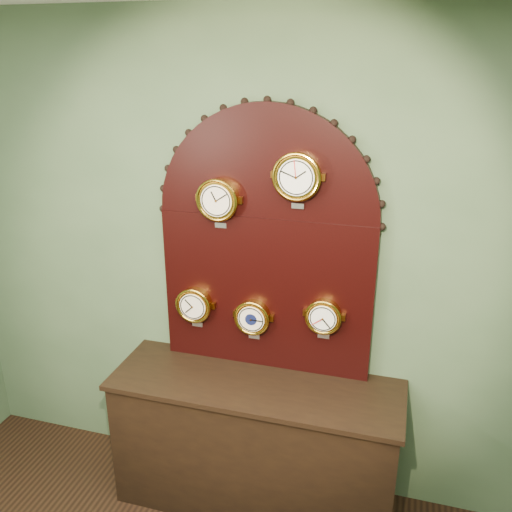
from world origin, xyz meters
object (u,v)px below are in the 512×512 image
(display_board, at_px, (266,236))
(hygrometer, at_px, (194,305))
(arabic_clock, at_px, (297,176))
(barometer, at_px, (253,317))
(tide_clock, at_px, (324,316))
(shop_counter, at_px, (255,445))
(roman_clock, at_px, (218,200))

(display_board, height_order, hygrometer, display_board)
(arabic_clock, xyz_separation_m, hygrometer, (-0.59, 0.00, -0.79))
(hygrometer, distance_m, barometer, 0.35)
(display_board, distance_m, tide_clock, 0.54)
(display_board, bearing_deg, arabic_clock, -20.90)
(hygrometer, height_order, barometer, hygrometer)
(shop_counter, xyz_separation_m, arabic_clock, (0.18, 0.15, 1.58))
(tide_clock, bearing_deg, display_board, 169.09)
(arabic_clock, bearing_deg, tide_clock, 0.43)
(tide_clock, bearing_deg, barometer, -179.95)
(roman_clock, distance_m, arabic_clock, 0.45)
(arabic_clock, bearing_deg, shop_counter, -139.03)
(roman_clock, distance_m, hygrometer, 0.66)
(arabic_clock, xyz_separation_m, barometer, (-0.24, 0.00, -0.82))
(display_board, bearing_deg, shop_counter, -90.00)
(display_board, xyz_separation_m, hygrometer, (-0.41, -0.07, -0.44))
(arabic_clock, bearing_deg, roman_clock, 179.94)
(display_board, relative_size, arabic_clock, 5.08)
(shop_counter, bearing_deg, roman_clock, 148.36)
(shop_counter, height_order, arabic_clock, arabic_clock)
(hygrometer, height_order, tide_clock, tide_clock)
(roman_clock, xyz_separation_m, tide_clock, (0.59, 0.00, -0.61))
(display_board, height_order, barometer, display_board)
(shop_counter, relative_size, barometer, 6.17)
(barometer, bearing_deg, tide_clock, 0.05)
(arabic_clock, distance_m, hygrometer, 0.98)
(display_board, bearing_deg, tide_clock, -10.91)
(roman_clock, bearing_deg, barometer, 0.15)
(roman_clock, height_order, hygrometer, roman_clock)
(arabic_clock, distance_m, barometer, 0.85)
(roman_clock, distance_m, tide_clock, 0.85)
(tide_clock, bearing_deg, arabic_clock, -179.57)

